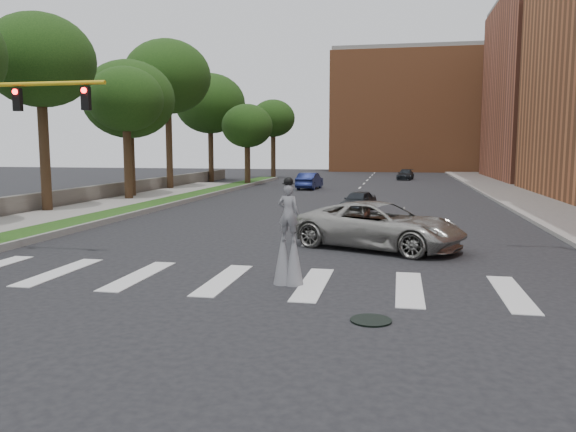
# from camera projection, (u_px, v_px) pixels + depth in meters

# --- Properties ---
(ground_plane) EXTENTS (160.00, 160.00, 0.00)m
(ground_plane) POSITION_uv_depth(u_px,v_px,m) (259.00, 291.00, 14.64)
(ground_plane) COLOR black
(ground_plane) RESTS_ON ground
(grass_median) EXTENTS (2.00, 60.00, 0.25)m
(grass_median) POSITION_uv_depth(u_px,v_px,m) (162.00, 203.00, 36.31)
(grass_median) COLOR #1E4413
(grass_median) RESTS_ON ground
(median_curb) EXTENTS (0.20, 60.00, 0.28)m
(median_curb) POSITION_uv_depth(u_px,v_px,m) (178.00, 203.00, 36.11)
(median_curb) COLOR gray
(median_curb) RESTS_ON ground
(sidewalk_left) EXTENTS (4.00, 60.00, 0.18)m
(sidewalk_left) POSITION_uv_depth(u_px,v_px,m) (19.00, 223.00, 27.16)
(sidewalk_left) COLOR gray
(sidewalk_left) RESTS_ON ground
(sidewalk_right) EXTENTS (5.00, 90.00, 0.18)m
(sidewalk_right) POSITION_uv_depth(u_px,v_px,m) (539.00, 203.00, 36.55)
(sidewalk_right) COLOR gray
(sidewalk_right) RESTS_ON ground
(stone_wall) EXTENTS (0.50, 56.00, 1.10)m
(stone_wall) POSITION_uv_depth(u_px,v_px,m) (100.00, 193.00, 39.27)
(stone_wall) COLOR #5E5850
(stone_wall) RESTS_ON ground
(manhole) EXTENTS (0.90, 0.90, 0.04)m
(manhole) POSITION_uv_depth(u_px,v_px,m) (371.00, 320.00, 12.11)
(manhole) COLOR black
(manhole) RESTS_ON ground
(building_far) EXTENTS (16.00, 22.00, 20.00)m
(building_far) POSITION_uv_depth(u_px,v_px,m) (572.00, 90.00, 61.74)
(building_far) COLOR #9F543B
(building_far) RESTS_ON ground
(building_backdrop) EXTENTS (26.00, 14.00, 18.00)m
(building_backdrop) POSITION_uv_depth(u_px,v_px,m) (417.00, 113.00, 88.31)
(building_backdrop) COLOR #A35B33
(building_backdrop) RESTS_ON ground
(stilt_performer) EXTENTS (0.84, 0.56, 2.94)m
(stilt_performer) POSITION_uv_depth(u_px,v_px,m) (288.00, 244.00, 15.21)
(stilt_performer) COLOR #352315
(stilt_performer) RESTS_ON ground
(suv_crossing) EXTENTS (6.85, 5.01, 1.73)m
(suv_crossing) POSITION_uv_depth(u_px,v_px,m) (380.00, 225.00, 20.67)
(suv_crossing) COLOR #A2A099
(suv_crossing) RESTS_ON ground
(car_near) EXTENTS (2.26, 3.76, 1.20)m
(car_near) POSITION_uv_depth(u_px,v_px,m) (358.00, 201.00, 32.81)
(car_near) COLOR black
(car_near) RESTS_ON ground
(car_mid) EXTENTS (1.89, 4.56, 1.47)m
(car_mid) POSITION_uv_depth(u_px,v_px,m) (310.00, 181.00, 50.06)
(car_mid) COLOR navy
(car_mid) RESTS_ON ground
(car_far) EXTENTS (2.16, 4.24, 1.18)m
(car_far) POSITION_uv_depth(u_px,v_px,m) (405.00, 175.00, 64.27)
(car_far) COLOR black
(car_far) RESTS_ON ground
(tree_2) EXTENTS (6.03, 6.03, 11.05)m
(tree_2) POSITION_uv_depth(u_px,v_px,m) (40.00, 61.00, 30.91)
(tree_2) COLOR #352315
(tree_2) RESTS_ON ground
(tree_3) EXTENTS (5.21, 5.21, 9.21)m
(tree_3) POSITION_uv_depth(u_px,v_px,m) (126.00, 100.00, 38.43)
(tree_3) COLOR #352315
(tree_3) RESTS_ON ground
(tree_4) EXTENTS (7.41, 7.41, 12.86)m
(tree_4) POSITION_uv_depth(u_px,v_px,m) (167.00, 77.00, 47.93)
(tree_4) COLOR #352315
(tree_4) RESTS_ON ground
(tree_5) EXTENTS (7.47, 7.47, 11.51)m
(tree_5) POSITION_uv_depth(u_px,v_px,m) (210.00, 104.00, 59.76)
(tree_5) COLOR #352315
(tree_5) RESTS_ON ground
(tree_6) EXTENTS (4.92, 4.92, 7.85)m
(tree_6) POSITION_uv_depth(u_px,v_px,m) (247.00, 126.00, 54.08)
(tree_6) COLOR #352315
(tree_6) RESTS_ON ground
(tree_7) EXTENTS (5.16, 5.16, 9.30)m
(tree_7) POSITION_uv_depth(u_px,v_px,m) (273.00, 119.00, 66.27)
(tree_7) COLOR #352315
(tree_7) RESTS_ON ground
(tree_8) EXTENTS (6.61, 6.61, 9.98)m
(tree_8) POSITION_uv_depth(u_px,v_px,m) (129.00, 100.00, 40.56)
(tree_8) COLOR #352315
(tree_8) RESTS_ON ground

